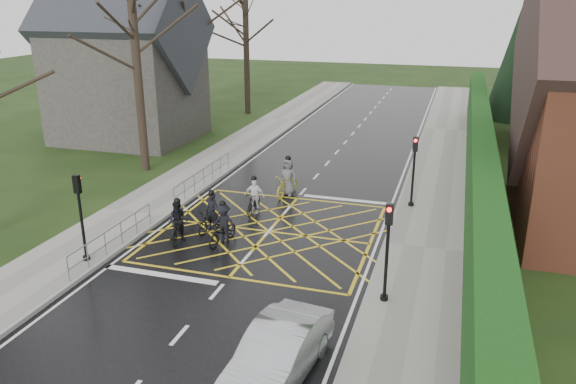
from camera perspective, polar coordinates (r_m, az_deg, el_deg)
The scene contains 21 objects.
ground at distance 22.13m, azimuth -1.98°, elevation -4.04°, with size 120.00×120.00×0.00m, color black.
road at distance 22.13m, azimuth -1.98°, elevation -4.03°, with size 9.00×80.00×0.01m, color black.
sidewalk_right at distance 21.07m, azimuth 13.72°, elevation -5.63°, with size 3.00×80.00×0.15m, color gray.
sidewalk_left at distance 24.59m, azimuth -15.33°, elevation -2.12°, with size 3.00×80.00×0.15m, color gray.
stone_wall at distance 26.58m, azimuth 18.45°, elevation -0.20°, with size 0.50×38.00×0.70m, color slate.
hedge at distance 26.08m, azimuth 18.85°, elevation 3.43°, with size 0.90×38.00×2.80m, color black.
conifer at distance 45.54m, azimuth 22.75°, elevation 13.06°, with size 4.60×4.60×10.00m.
church at distance 37.38m, azimuth -16.20°, elevation 12.63°, with size 8.80×7.80×11.00m.
tree_near at distance 29.70m, azimuth -15.52°, elevation 16.97°, with size 9.24×9.24×11.44m.
tree_far at distance 44.23m, azimuth -4.33°, elevation 17.16°, with size 8.40×8.40×10.40m.
railing_south at distance 20.94m, azimuth -17.36°, elevation -4.03°, with size 0.05×5.04×1.03m.
railing_north at distance 27.02m, azimuth -8.58°, elevation 1.89°, with size 0.05×6.04×1.03m.
traffic_light_ne at distance 24.49m, azimuth 12.62°, elevation 1.96°, with size 0.24×0.31×3.21m.
traffic_light_se at distance 16.66m, azimuth 10.01°, elevation -6.22°, with size 0.24×0.31×3.21m.
traffic_light_sw at distance 20.13m, azimuth -20.23°, elevation -2.59°, with size 0.24×0.31×3.21m.
cyclist_rear at distance 22.24m, azimuth -7.76°, elevation -2.58°, with size 0.92×1.80×1.67m.
cyclist_back at distance 21.44m, azimuth -11.10°, elevation -3.32°, with size 0.88×1.78×1.72m.
cyclist_mid at distance 21.04m, azimuth -6.60°, elevation -3.63°, with size 1.08×1.80×1.67m.
cyclist_front at distance 23.83m, azimuth -3.48°, elevation -0.76°, with size 0.90×1.66×1.65m.
cyclist_lead at distance 25.92m, azimuth -0.03°, elevation 1.06°, with size 1.01×2.04×1.90m.
car at distance 13.90m, azimuth -1.09°, elevation -16.17°, with size 1.44×4.13×1.36m, color #A7A9AE.
Camera 1 is at (6.70, -19.20, 8.73)m, focal length 35.00 mm.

